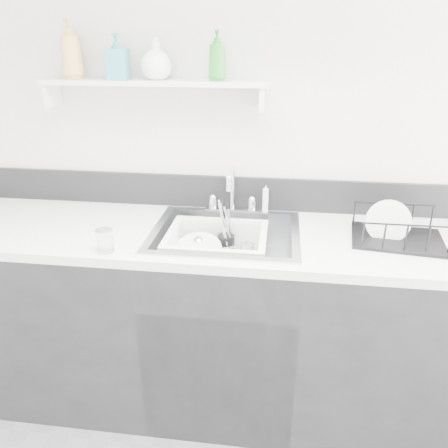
# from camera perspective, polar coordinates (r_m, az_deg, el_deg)

# --- Properties ---
(room_shell) EXTENTS (3.50, 3.00, 2.60)m
(room_shell) POSITION_cam_1_polar(r_m,az_deg,el_deg) (0.94, -6.48, 22.07)
(room_shell) COLOR silver
(room_shell) RESTS_ON ground
(counter_run) EXTENTS (3.20, 0.62, 0.92)m
(counter_run) POSITION_cam_1_polar(r_m,az_deg,el_deg) (2.13, 0.18, -12.42)
(counter_run) COLOR black
(counter_run) RESTS_ON ground
(backsplash) EXTENTS (3.20, 0.02, 0.16)m
(backsplash) POSITION_cam_1_polar(r_m,az_deg,el_deg) (2.15, 1.21, 4.11)
(backsplash) COLOR black
(backsplash) RESTS_ON counter_run
(sink) EXTENTS (0.64, 0.52, 0.20)m
(sink) POSITION_cam_1_polar(r_m,az_deg,el_deg) (1.94, 0.19, -3.50)
(sink) COLOR silver
(sink) RESTS_ON counter_run
(faucet) EXTENTS (0.26, 0.18, 0.23)m
(faucet) POSITION_cam_1_polar(r_m,az_deg,el_deg) (2.10, 1.05, 3.14)
(faucet) COLOR silver
(faucet) RESTS_ON counter_run
(side_sprayer) EXTENTS (0.03, 0.03, 0.14)m
(side_sprayer) POSITION_cam_1_polar(r_m,az_deg,el_deg) (2.10, 5.43, 3.27)
(side_sprayer) COLOR white
(side_sprayer) RESTS_ON counter_run
(wall_shelf) EXTENTS (1.00, 0.16, 0.12)m
(wall_shelf) POSITION_cam_1_polar(r_m,az_deg,el_deg) (2.04, -9.19, 17.57)
(wall_shelf) COLOR silver
(wall_shelf) RESTS_ON room_shell
(wash_tub) EXTENTS (0.54, 0.50, 0.17)m
(wash_tub) POSITION_cam_1_polar(r_m,az_deg,el_deg) (1.93, -0.95, -3.41)
(wash_tub) COLOR white
(wash_tub) RESTS_ON sink
(plate_stack) EXTENTS (0.27, 0.26, 0.10)m
(plate_stack) POSITION_cam_1_polar(r_m,az_deg,el_deg) (1.97, -3.19, -4.25)
(plate_stack) COLOR white
(plate_stack) RESTS_ON wash_tub
(utensil_cup) EXTENTS (0.08, 0.08, 0.27)m
(utensil_cup) POSITION_cam_1_polar(r_m,az_deg,el_deg) (2.02, 0.27, -2.54)
(utensil_cup) COLOR black
(utensil_cup) RESTS_ON wash_tub
(ladle) EXTENTS (0.28, 0.26, 0.08)m
(ladle) POSITION_cam_1_polar(r_m,az_deg,el_deg) (1.97, -2.01, -3.78)
(ladle) COLOR silver
(ladle) RESTS_ON wash_tub
(tumbler_in_tub) EXTENTS (0.07, 0.07, 0.09)m
(tumbler_in_tub) POSITION_cam_1_polar(r_m,az_deg,el_deg) (1.96, 3.00, -3.79)
(tumbler_in_tub) COLOR white
(tumbler_in_tub) RESTS_ON wash_tub
(tumbler_counter) EXTENTS (0.07, 0.07, 0.09)m
(tumbler_counter) POSITION_cam_1_polar(r_m,az_deg,el_deg) (1.78, -15.27, -2.10)
(tumbler_counter) COLOR white
(tumbler_counter) RESTS_ON counter_run
(dish_rack) EXTENTS (0.40, 0.32, 0.13)m
(dish_rack) POSITION_cam_1_polar(r_m,az_deg,el_deg) (1.94, 21.88, -0.26)
(dish_rack) COLOR black
(dish_rack) RESTS_ON counter_run
(bowl_small) EXTENTS (0.10, 0.10, 0.03)m
(bowl_small) POSITION_cam_1_polar(r_m,az_deg,el_deg) (1.88, 2.61, -6.17)
(bowl_small) COLOR white
(bowl_small) RESTS_ON wash_tub
(soap_bottle_a) EXTENTS (0.09, 0.10, 0.24)m
(soap_bottle_a) POSITION_cam_1_polar(r_m,az_deg,el_deg) (2.16, -19.35, 20.71)
(soap_bottle_a) COLOR #E4AF62
(soap_bottle_a) RESTS_ON wall_shelf
(soap_bottle_b) EXTENTS (0.09, 0.09, 0.19)m
(soap_bottle_b) POSITION_cam_1_polar(r_m,az_deg,el_deg) (2.06, -13.76, 20.44)
(soap_bottle_b) COLOR teal
(soap_bottle_b) RESTS_ON wall_shelf
(soap_bottle_c) EXTENTS (0.14, 0.14, 0.17)m
(soap_bottle_c) POSITION_cam_1_polar(r_m,az_deg,el_deg) (2.03, -8.88, 20.51)
(soap_bottle_c) COLOR white
(soap_bottle_c) RESTS_ON wall_shelf
(soap_bottle_d) EXTENTS (0.08, 0.08, 0.20)m
(soap_bottle_d) POSITION_cam_1_polar(r_m,az_deg,el_deg) (1.95, -0.89, 21.12)
(soap_bottle_d) COLOR #267E28
(soap_bottle_d) RESTS_ON wall_shelf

